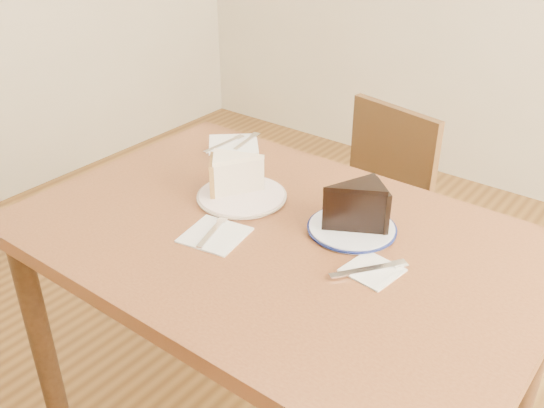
{
  "coord_description": "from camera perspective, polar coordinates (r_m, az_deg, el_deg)",
  "views": [
    {
      "loc": [
        0.71,
        -0.94,
        1.49
      ],
      "look_at": [
        -0.04,
        0.03,
        0.8
      ],
      "focal_mm": 40.0,
      "sensor_mm": 36.0,
      "label": 1
    }
  ],
  "objects": [
    {
      "name": "plate_cream",
      "position": [
        1.53,
        -2.86,
        0.75
      ],
      "size": [
        0.22,
        0.22,
        0.01
      ],
      "primitive_type": "cylinder",
      "color": "white",
      "rests_on": "table"
    },
    {
      "name": "fork_cream",
      "position": [
        1.39,
        -5.61,
        -2.59
      ],
      "size": [
        0.06,
        0.14,
        0.0
      ],
      "primitive_type": "cube",
      "rotation": [
        0.0,
        0.0,
        0.3
      ],
      "color": "silver",
      "rests_on": "napkin_cream"
    },
    {
      "name": "knife_navy",
      "position": [
        1.28,
        9.02,
        -6.1
      ],
      "size": [
        0.11,
        0.15,
        0.0
      ],
      "primitive_type": "cube",
      "rotation": [
        0.0,
        0.0,
        -0.63
      ],
      "color": "silver",
      "rests_on": "napkin_navy"
    },
    {
      "name": "napkin_navy",
      "position": [
        1.28,
        9.42,
        -6.17
      ],
      "size": [
        0.12,
        0.12,
        0.0
      ],
      "primitive_type": "cube",
      "rotation": [
        0.0,
        0.0,
        -0.12
      ],
      "color": "white",
      "rests_on": "table"
    },
    {
      "name": "table",
      "position": [
        1.44,
        0.52,
        -6.02
      ],
      "size": [
        1.2,
        0.8,
        0.75
      ],
      "color": "#482513",
      "rests_on": "ground"
    },
    {
      "name": "fork_spare",
      "position": [
        1.84,
        -2.45,
        5.9
      ],
      "size": [
        0.04,
        0.14,
        0.0
      ],
      "primitive_type": "cube",
      "rotation": [
        0.0,
        0.0,
        0.2
      ],
      "color": "silver",
      "rests_on": "napkin_spare"
    },
    {
      "name": "chocolate_cake",
      "position": [
        1.37,
        7.42,
        -0.42
      ],
      "size": [
        0.16,
        0.16,
        0.1
      ],
      "primitive_type": null,
      "rotation": [
        0.0,
        0.0,
        2.41
      ],
      "color": "black",
      "rests_on": "plate_navy"
    },
    {
      "name": "carrot_cake",
      "position": [
        1.52,
        -3.09,
        2.74
      ],
      "size": [
        0.15,
        0.15,
        0.09
      ],
      "primitive_type": null,
      "rotation": [
        0.0,
        0.0,
        -0.88
      ],
      "color": "beige",
      "rests_on": "plate_cream"
    },
    {
      "name": "plate_navy",
      "position": [
        1.41,
        7.52,
        -2.29
      ],
      "size": [
        0.2,
        0.2,
        0.01
      ],
      "primitive_type": "cylinder",
      "color": "white",
      "rests_on": "table"
    },
    {
      "name": "knife_spare",
      "position": [
        1.82,
        -4.56,
        5.66
      ],
      "size": [
        0.02,
        0.16,
        0.0
      ],
      "primitive_type": "cube",
      "rotation": [
        0.0,
        0.0,
        -0.04
      ],
      "color": "silver",
      "rests_on": "napkin_spare"
    },
    {
      "name": "chair_far",
      "position": [
        2.05,
        8.51,
        -1.29
      ],
      "size": [
        0.47,
        0.47,
        0.81
      ],
      "rotation": [
        0.0,
        0.0,
        2.94
      ],
      "color": "#341F0F",
      "rests_on": "ground"
    },
    {
      "name": "napkin_spare",
      "position": [
        1.83,
        -3.65,
        5.66
      ],
      "size": [
        0.21,
        0.21,
        0.0
      ],
      "primitive_type": "cube",
      "rotation": [
        0.0,
        0.0,
        0.73
      ],
      "color": "white",
      "rests_on": "table"
    },
    {
      "name": "napkin_cream",
      "position": [
        1.38,
        -5.41,
        -2.92
      ],
      "size": [
        0.15,
        0.15,
        0.0
      ],
      "primitive_type": "cube",
      "rotation": [
        0.0,
        0.0,
        0.18
      ],
      "color": "white",
      "rests_on": "table"
    }
  ]
}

